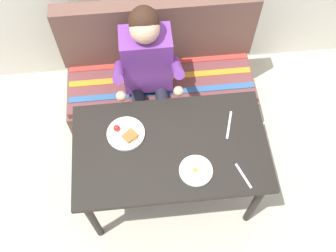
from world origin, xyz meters
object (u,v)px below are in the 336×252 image
(couch, at_px, (160,83))
(fork, at_px, (243,176))
(table, at_px, (170,152))
(person, at_px, (148,70))
(plate_eggs, at_px, (196,171))
(plate_breakfast, at_px, (126,134))
(knife, at_px, (229,125))

(couch, relative_size, fork, 8.47)
(table, relative_size, person, 0.99)
(plate_eggs, bearing_deg, fork, -12.00)
(couch, height_order, plate_eggs, couch)
(plate_breakfast, relative_size, plate_eggs, 1.18)
(plate_eggs, bearing_deg, table, 126.90)
(table, bearing_deg, plate_eggs, -53.10)
(couch, relative_size, plate_eggs, 7.19)
(plate_eggs, bearing_deg, knife, 49.06)
(table, bearing_deg, fork, -29.99)
(table, xyz_separation_m, knife, (0.38, 0.11, 0.08))
(person, bearing_deg, knife, -44.98)
(plate_breakfast, bearing_deg, table, -22.52)
(person, bearing_deg, plate_eggs, -73.49)
(plate_eggs, bearing_deg, person, 106.51)
(table, distance_m, plate_breakfast, 0.30)
(couch, distance_m, person, 0.46)
(table, distance_m, couch, 0.83)
(person, height_order, fork, person)
(plate_breakfast, height_order, fork, plate_breakfast)
(table, relative_size, fork, 7.06)
(knife, bearing_deg, plate_breakfast, -162.26)
(person, xyz_separation_m, knife, (0.48, -0.48, -0.01))
(fork, height_order, knife, same)
(knife, bearing_deg, plate_eggs, -113.41)
(plate_breakfast, bearing_deg, person, 70.40)
(couch, xyz_separation_m, knife, (0.38, -0.65, 0.40))
(plate_breakfast, bearing_deg, fork, -27.15)
(couch, bearing_deg, plate_breakfast, -112.07)
(table, height_order, couch, couch)
(plate_eggs, bearing_deg, plate_breakfast, 144.24)
(couch, relative_size, plate_breakfast, 6.08)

